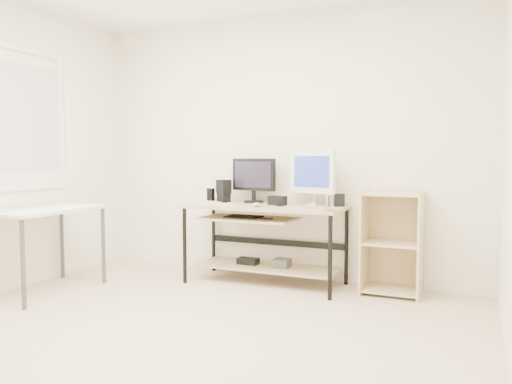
{
  "coord_description": "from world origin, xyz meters",
  "views": [
    {
      "loc": [
        1.81,
        -2.64,
        1.2
      ],
      "look_at": [
        0.06,
        1.3,
        0.9
      ],
      "focal_mm": 35.0,
      "sensor_mm": 36.0,
      "label": 1
    }
  ],
  "objects_px": {
    "side_table": "(44,217)",
    "white_imac": "(312,173)",
    "desk": "(263,227)",
    "black_monitor": "(254,177)",
    "shelf_unit": "(393,242)",
    "audio_controller": "(211,195)"
  },
  "relations": [
    {
      "from": "side_table",
      "to": "shelf_unit",
      "type": "bearing_deg",
      "value": 23.33
    },
    {
      "from": "desk",
      "to": "white_imac",
      "type": "bearing_deg",
      "value": 20.47
    },
    {
      "from": "side_table",
      "to": "black_monitor",
      "type": "relative_size",
      "value": 2.1
    },
    {
      "from": "white_imac",
      "to": "audio_controller",
      "type": "bearing_deg",
      "value": -158.45
    },
    {
      "from": "side_table",
      "to": "shelf_unit",
      "type": "height_order",
      "value": "shelf_unit"
    },
    {
      "from": "side_table",
      "to": "white_imac",
      "type": "xyz_separation_m",
      "value": [
        2.09,
        1.22,
        0.38
      ]
    },
    {
      "from": "black_monitor",
      "to": "white_imac",
      "type": "relative_size",
      "value": 0.92
    },
    {
      "from": "side_table",
      "to": "white_imac",
      "type": "relative_size",
      "value": 1.93
    },
    {
      "from": "desk",
      "to": "black_monitor",
      "type": "relative_size",
      "value": 3.14
    },
    {
      "from": "desk",
      "to": "side_table",
      "type": "bearing_deg",
      "value": -147.35
    },
    {
      "from": "black_monitor",
      "to": "audio_controller",
      "type": "distance_m",
      "value": 0.47
    },
    {
      "from": "desk",
      "to": "white_imac",
      "type": "xyz_separation_m",
      "value": [
        0.43,
        0.16,
        0.51
      ]
    },
    {
      "from": "black_monitor",
      "to": "side_table",
      "type": "bearing_deg",
      "value": -130.76
    },
    {
      "from": "desk",
      "to": "audio_controller",
      "type": "relative_size",
      "value": 10.79
    },
    {
      "from": "desk",
      "to": "audio_controller",
      "type": "distance_m",
      "value": 0.66
    },
    {
      "from": "shelf_unit",
      "to": "black_monitor",
      "type": "relative_size",
      "value": 1.89
    },
    {
      "from": "desk",
      "to": "black_monitor",
      "type": "xyz_separation_m",
      "value": [
        -0.18,
        0.19,
        0.46
      ]
    },
    {
      "from": "black_monitor",
      "to": "audio_controller",
      "type": "bearing_deg",
      "value": -154.83
    },
    {
      "from": "side_table",
      "to": "black_monitor",
      "type": "distance_m",
      "value": 1.96
    },
    {
      "from": "shelf_unit",
      "to": "audio_controller",
      "type": "xyz_separation_m",
      "value": [
        -1.77,
        -0.09,
        0.37
      ]
    },
    {
      "from": "desk",
      "to": "black_monitor",
      "type": "height_order",
      "value": "black_monitor"
    },
    {
      "from": "shelf_unit",
      "to": "black_monitor",
      "type": "xyz_separation_m",
      "value": [
        -1.35,
        0.03,
        0.55
      ]
    }
  ]
}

